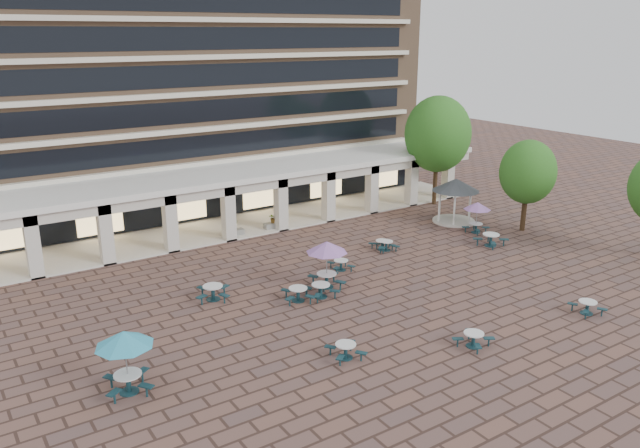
# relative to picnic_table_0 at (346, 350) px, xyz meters

# --- Properties ---
(ground) EXTENTS (120.00, 120.00, 0.00)m
(ground) POSITION_rel_picnic_table_0_xyz_m (5.00, 5.65, -0.42)
(ground) COLOR brown
(ground) RESTS_ON ground
(apartment_building) EXTENTS (40.00, 15.50, 25.20)m
(apartment_building) POSITION_rel_picnic_table_0_xyz_m (5.00, 31.12, 12.18)
(apartment_building) COLOR #8E6B50
(apartment_building) RESTS_ON ground
(retail_arcade) EXTENTS (42.00, 6.60, 4.40)m
(retail_arcade) POSITION_rel_picnic_table_0_xyz_m (5.00, 20.45, 2.58)
(retail_arcade) COLOR white
(retail_arcade) RESTS_ON ground
(picnic_table_0) EXTENTS (1.78, 1.78, 0.71)m
(picnic_table_0) POSITION_rel_picnic_table_0_xyz_m (0.00, 0.00, 0.00)
(picnic_table_0) COLOR #13353B
(picnic_table_0) RESTS_ON ground
(picnic_table_2) EXTENTS (1.83, 1.83, 0.71)m
(picnic_table_2) POSITION_rel_picnic_table_0_xyz_m (5.60, -2.41, -0.00)
(picnic_table_2) COLOR #13353B
(picnic_table_2) RESTS_ON ground
(picnic_table_3) EXTENTS (1.82, 1.82, 0.70)m
(picnic_table_3) POSITION_rel_picnic_table_0_xyz_m (13.21, -3.18, -0.01)
(picnic_table_3) COLOR #13353B
(picnic_table_3) RESTS_ON ground
(picnic_table_4) EXTENTS (2.36, 2.36, 2.73)m
(picnic_table_4) POSITION_rel_picnic_table_0_xyz_m (-9.00, 2.62, 1.89)
(picnic_table_4) COLOR #13353B
(picnic_table_4) RESTS_ON ground
(picnic_table_5) EXTENTS (1.77, 1.77, 0.78)m
(picnic_table_5) POSITION_rel_picnic_table_0_xyz_m (2.79, 6.23, 0.04)
(picnic_table_5) COLOR #13353B
(picnic_table_5) RESTS_ON ground
(picnic_table_6) EXTENTS (2.39, 2.39, 2.76)m
(picnic_table_6) POSITION_rel_picnic_table_0_xyz_m (3.85, 7.23, 1.92)
(picnic_table_6) COLOR #13353B
(picnic_table_6) RESTS_ON ground
(picnic_table_7) EXTENTS (2.07, 2.07, 0.85)m
(picnic_table_7) POSITION_rel_picnic_table_0_xyz_m (17.28, 7.00, 0.09)
(picnic_table_7) COLOR #13353B
(picnic_table_7) RESTS_ON ground
(picnic_table_8) EXTENTS (2.09, 2.09, 0.77)m
(picnic_table_8) POSITION_rel_picnic_table_0_xyz_m (1.48, 6.49, 0.04)
(picnic_table_8) COLOR #13353B
(picnic_table_8) RESTS_ON ground
(picnic_table_9) EXTENTS (1.73, 1.73, 0.67)m
(picnic_table_9) POSITION_rel_picnic_table_0_xyz_m (6.08, 8.94, -0.03)
(picnic_table_9) COLOR #13353B
(picnic_table_9) RESTS_ON ground
(picnic_table_10) EXTENTS (1.67, 1.67, 0.66)m
(picnic_table_10) POSITION_rel_picnic_table_0_xyz_m (10.74, 10.25, -0.03)
(picnic_table_10) COLOR #13353B
(picnic_table_10) RESTS_ON ground
(picnic_table_11) EXTENTS (1.98, 1.98, 2.28)m
(picnic_table_11) POSITION_rel_picnic_table_0_xyz_m (18.65, 9.64, 1.51)
(picnic_table_11) COLOR #13353B
(picnic_table_11) RESTS_ON ground
(picnic_table_12) EXTENTS (2.26, 2.26, 0.82)m
(picnic_table_12) POSITION_rel_picnic_table_0_xyz_m (-2.32, 9.21, 0.07)
(picnic_table_12) COLOR #13353B
(picnic_table_12) RESTS_ON ground
(picnic_table_13) EXTENTS (1.54, 1.54, 0.66)m
(picnic_table_13) POSITION_rel_picnic_table_0_xyz_m (10.58, 10.50, -0.03)
(picnic_table_13) COLOR #13353B
(picnic_table_13) RESTS_ON ground
(gazebo) EXTENTS (3.63, 3.63, 3.38)m
(gazebo) POSITION_rel_picnic_table_0_xyz_m (19.26, 12.48, 2.12)
(gazebo) COLOR beige
(gazebo) RESTS_ON ground
(tree_east_a) EXTENTS (4.04, 4.04, 6.73)m
(tree_east_a) POSITION_rel_picnic_table_0_xyz_m (21.98, 8.15, 3.97)
(tree_east_a) COLOR #3D2918
(tree_east_a) RESTS_ON ground
(tree_east_c) EXTENTS (5.48, 5.48, 9.14)m
(tree_east_c) POSITION_rel_picnic_table_0_xyz_m (21.63, 17.16, 5.55)
(tree_east_c) COLOR #3D2918
(tree_east_c) RESTS_ON ground
(planter_left) EXTENTS (1.50, 0.68, 1.25)m
(planter_left) POSITION_rel_picnic_table_0_xyz_m (3.46, 18.55, 0.08)
(planter_left) COLOR gray
(planter_left) RESTS_ON ground
(planter_right) EXTENTS (1.50, 0.83, 1.27)m
(planter_right) POSITION_rel_picnic_table_0_xyz_m (6.74, 18.55, 0.09)
(planter_right) COLOR gray
(planter_right) RESTS_ON ground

